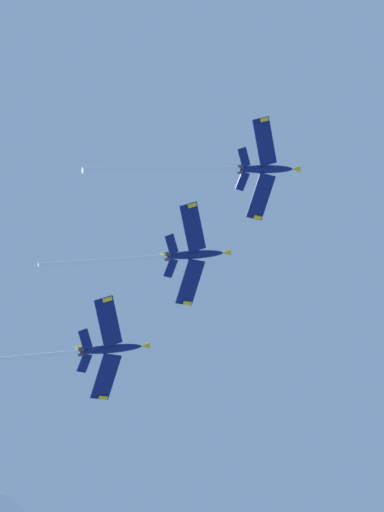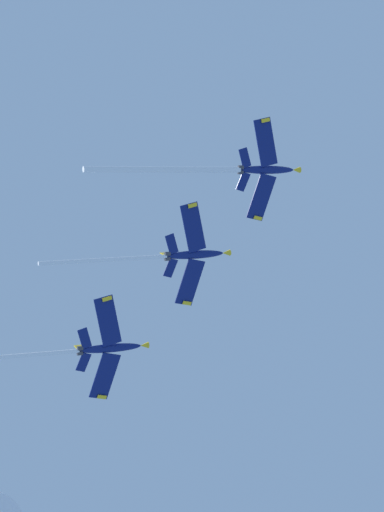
# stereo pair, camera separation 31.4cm
# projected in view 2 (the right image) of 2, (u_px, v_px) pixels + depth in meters

# --- Properties ---
(jet_lead) EXTENTS (40.29, 19.97, 20.33)m
(jet_lead) POSITION_uv_depth(u_px,v_px,m) (223.00, 170.00, 159.83)
(jet_lead) COLOR navy
(jet_second) EXTENTS (33.94, 19.95, 18.13)m
(jet_second) POSITION_uv_depth(u_px,v_px,m) (177.00, 256.00, 158.80)
(jet_second) COLOR navy
(jet_third) EXTENTS (34.39, 20.01, 17.17)m
(jet_third) POSITION_uv_depth(u_px,v_px,m) (89.00, 350.00, 154.05)
(jet_third) COLOR navy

